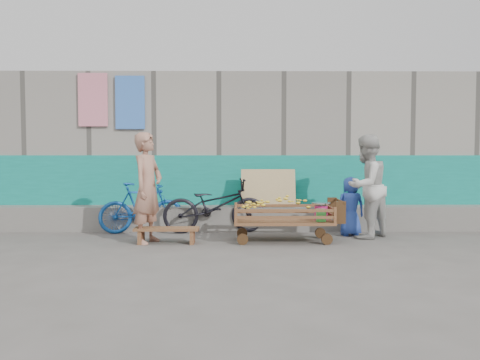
{
  "coord_description": "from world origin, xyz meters",
  "views": [
    {
      "loc": [
        -0.29,
        -6.36,
        1.4
      ],
      "look_at": [
        -0.23,
        1.2,
        1.0
      ],
      "focal_mm": 35.0,
      "sensor_mm": 36.0,
      "label": 1
    }
  ],
  "objects_px": {
    "vendor_man": "(148,188)",
    "bicycle_blue": "(142,208)",
    "bench": "(167,232)",
    "bicycle_dark": "(215,206)",
    "banana_cart": "(281,211)",
    "child": "(351,206)",
    "woman": "(366,186)"
  },
  "relations": [
    {
      "from": "banana_cart",
      "to": "bench",
      "type": "distance_m",
      "value": 1.87
    },
    {
      "from": "woman",
      "to": "bicycle_dark",
      "type": "distance_m",
      "value": 2.67
    },
    {
      "from": "vendor_man",
      "to": "bicycle_blue",
      "type": "distance_m",
      "value": 1.1
    },
    {
      "from": "child",
      "to": "bicycle_dark",
      "type": "bearing_deg",
      "value": -15.64
    },
    {
      "from": "vendor_man",
      "to": "woman",
      "type": "distance_m",
      "value": 3.64
    },
    {
      "from": "bench",
      "to": "child",
      "type": "relative_size",
      "value": 0.99
    },
    {
      "from": "child",
      "to": "bicycle_dark",
      "type": "distance_m",
      "value": 2.4
    },
    {
      "from": "banana_cart",
      "to": "bicycle_dark",
      "type": "xyz_separation_m",
      "value": [
        -1.11,
        0.87,
        -0.01
      ]
    },
    {
      "from": "vendor_man",
      "to": "bicycle_dark",
      "type": "relative_size",
      "value": 0.95
    },
    {
      "from": "bench",
      "to": "bicycle_dark",
      "type": "height_order",
      "value": "bicycle_dark"
    },
    {
      "from": "bicycle_dark",
      "to": "bicycle_blue",
      "type": "relative_size",
      "value": 1.23
    },
    {
      "from": "child",
      "to": "bicycle_blue",
      "type": "relative_size",
      "value": 0.68
    },
    {
      "from": "woman",
      "to": "bicycle_blue",
      "type": "height_order",
      "value": "woman"
    },
    {
      "from": "bench",
      "to": "banana_cart",
      "type": "bearing_deg",
      "value": 5.34
    },
    {
      "from": "banana_cart",
      "to": "woman",
      "type": "xyz_separation_m",
      "value": [
        1.47,
        0.33,
        0.37
      ]
    },
    {
      "from": "banana_cart",
      "to": "woman",
      "type": "distance_m",
      "value": 1.55
    },
    {
      "from": "child",
      "to": "vendor_man",
      "type": "bearing_deg",
      "value": 2.98
    },
    {
      "from": "vendor_man",
      "to": "bicycle_blue",
      "type": "xyz_separation_m",
      "value": [
        -0.29,
        0.97,
        -0.43
      ]
    },
    {
      "from": "woman",
      "to": "child",
      "type": "xyz_separation_m",
      "value": [
        -0.21,
        0.21,
        -0.36
      ]
    },
    {
      "from": "banana_cart",
      "to": "bicycle_blue",
      "type": "relative_size",
      "value": 1.14
    },
    {
      "from": "bicycle_dark",
      "to": "child",
      "type": "bearing_deg",
      "value": -105.12
    },
    {
      "from": "vendor_man",
      "to": "bicycle_blue",
      "type": "relative_size",
      "value": 1.16
    },
    {
      "from": "bench",
      "to": "child",
      "type": "height_order",
      "value": "child"
    },
    {
      "from": "bicycle_blue",
      "to": "vendor_man",
      "type": "bearing_deg",
      "value": 179.8
    },
    {
      "from": "child",
      "to": "banana_cart",
      "type": "bearing_deg",
      "value": 15.5
    },
    {
      "from": "bench",
      "to": "child",
      "type": "bearing_deg",
      "value": 12.88
    },
    {
      "from": "banana_cart",
      "to": "child",
      "type": "bearing_deg",
      "value": 23.07
    },
    {
      "from": "banana_cart",
      "to": "bench",
      "type": "bearing_deg",
      "value": -174.66
    },
    {
      "from": "banana_cart",
      "to": "vendor_man",
      "type": "distance_m",
      "value": 2.18
    },
    {
      "from": "bicycle_dark",
      "to": "bicycle_blue",
      "type": "xyz_separation_m",
      "value": [
        -1.32,
        0.0,
        -0.03
      ]
    },
    {
      "from": "banana_cart",
      "to": "bicycle_dark",
      "type": "relative_size",
      "value": 0.93
    },
    {
      "from": "vendor_man",
      "to": "child",
      "type": "distance_m",
      "value": 3.48
    }
  ]
}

